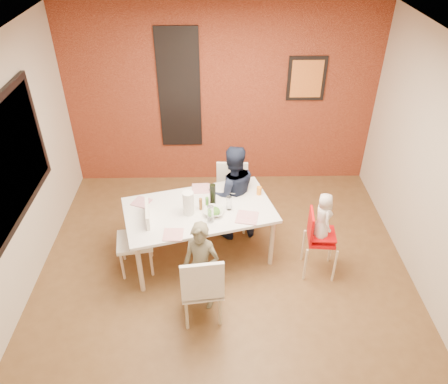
{
  "coord_description": "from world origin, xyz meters",
  "views": [
    {
      "loc": [
        -0.07,
        -3.72,
        3.86
      ],
      "look_at": [
        0.0,
        0.3,
        1.05
      ],
      "focal_mm": 35.0,
      "sensor_mm": 36.0,
      "label": 1
    }
  ],
  "objects_px": {
    "chair_far": "(232,192)",
    "paper_towel_roll": "(188,203)",
    "chair_near": "(202,286)",
    "child_near": "(201,267)",
    "high_chair": "(318,237)",
    "toddler": "(323,217)",
    "child_far": "(232,193)",
    "chair_left": "(141,235)",
    "dining_table": "(199,213)",
    "wine_bottle": "(213,195)"
  },
  "relations": [
    {
      "from": "chair_far",
      "to": "paper_towel_roll",
      "type": "relative_size",
      "value": 3.05
    },
    {
      "from": "chair_near",
      "to": "chair_far",
      "type": "bearing_deg",
      "value": -109.24
    },
    {
      "from": "chair_near",
      "to": "child_near",
      "type": "bearing_deg",
      "value": -94.67
    },
    {
      "from": "high_chair",
      "to": "toddler",
      "type": "distance_m",
      "value": 0.3
    },
    {
      "from": "child_near",
      "to": "paper_towel_roll",
      "type": "xyz_separation_m",
      "value": [
        -0.16,
        0.71,
        0.32
      ]
    },
    {
      "from": "child_near",
      "to": "high_chair",
      "type": "bearing_deg",
      "value": 40.32
    },
    {
      "from": "chair_near",
      "to": "child_far",
      "type": "xyz_separation_m",
      "value": [
        0.36,
        1.45,
        0.14
      ]
    },
    {
      "from": "paper_towel_roll",
      "to": "child_far",
      "type": "bearing_deg",
      "value": 43.61
    },
    {
      "from": "high_chair",
      "to": "toddler",
      "type": "bearing_deg",
      "value": -94.95
    },
    {
      "from": "child_far",
      "to": "paper_towel_roll",
      "type": "xyz_separation_m",
      "value": [
        -0.53,
        -0.5,
        0.21
      ]
    },
    {
      "from": "chair_left",
      "to": "child_far",
      "type": "xyz_separation_m",
      "value": [
        1.1,
        0.62,
        0.16
      ]
    },
    {
      "from": "chair_far",
      "to": "chair_left",
      "type": "xyz_separation_m",
      "value": [
        -1.1,
        -0.86,
        -0.0
      ]
    },
    {
      "from": "dining_table",
      "to": "chair_far",
      "type": "distance_m",
      "value": 0.8
    },
    {
      "from": "chair_far",
      "to": "child_near",
      "type": "xyz_separation_m",
      "value": [
        -0.37,
        -1.45,
        0.05
      ]
    },
    {
      "from": "paper_towel_roll",
      "to": "chair_left",
      "type": "bearing_deg",
      "value": -167.94
    },
    {
      "from": "chair_far",
      "to": "toddler",
      "type": "relative_size",
      "value": 1.47
    },
    {
      "from": "paper_towel_roll",
      "to": "dining_table",
      "type": "bearing_deg",
      "value": 36.01
    },
    {
      "from": "dining_table",
      "to": "high_chair",
      "type": "height_order",
      "value": "high_chair"
    },
    {
      "from": "dining_table",
      "to": "paper_towel_roll",
      "type": "height_order",
      "value": "paper_towel_roll"
    },
    {
      "from": "high_chair",
      "to": "child_far",
      "type": "distance_m",
      "value": 1.22
    },
    {
      "from": "dining_table",
      "to": "chair_near",
      "type": "distance_m",
      "value": 1.05
    },
    {
      "from": "chair_far",
      "to": "high_chair",
      "type": "height_order",
      "value": "chair_far"
    },
    {
      "from": "chair_near",
      "to": "chair_far",
      "type": "distance_m",
      "value": 1.73
    },
    {
      "from": "chair_left",
      "to": "wine_bottle",
      "type": "height_order",
      "value": "wine_bottle"
    },
    {
      "from": "high_chair",
      "to": "child_near",
      "type": "distance_m",
      "value": 1.43
    },
    {
      "from": "dining_table",
      "to": "chair_left",
      "type": "distance_m",
      "value": 0.73
    },
    {
      "from": "chair_far",
      "to": "high_chair",
      "type": "bearing_deg",
      "value": -42.04
    },
    {
      "from": "chair_left",
      "to": "paper_towel_roll",
      "type": "relative_size",
      "value": 3.04
    },
    {
      "from": "chair_near",
      "to": "dining_table",
      "type": "bearing_deg",
      "value": -94.26
    },
    {
      "from": "high_chair",
      "to": "chair_left",
      "type": "bearing_deg",
      "value": 92.49
    },
    {
      "from": "chair_far",
      "to": "toddler",
      "type": "height_order",
      "value": "toddler"
    },
    {
      "from": "dining_table",
      "to": "chair_near",
      "type": "xyz_separation_m",
      "value": [
        0.05,
        -1.03,
        -0.14
      ]
    },
    {
      "from": "chair_far",
      "to": "wine_bottle",
      "type": "bearing_deg",
      "value": -111.3
    },
    {
      "from": "toddler",
      "to": "wine_bottle",
      "type": "relative_size",
      "value": 2.21
    },
    {
      "from": "dining_table",
      "to": "child_far",
      "type": "height_order",
      "value": "child_far"
    },
    {
      "from": "chair_near",
      "to": "wine_bottle",
      "type": "xyz_separation_m",
      "value": [
        0.11,
        1.13,
        0.34
      ]
    },
    {
      "from": "chair_left",
      "to": "toddler",
      "type": "distance_m",
      "value": 2.12
    },
    {
      "from": "dining_table",
      "to": "toddler",
      "type": "xyz_separation_m",
      "value": [
        1.41,
        -0.31,
        0.16
      ]
    },
    {
      "from": "chair_far",
      "to": "chair_left",
      "type": "relative_size",
      "value": 1.0
    },
    {
      "from": "chair_left",
      "to": "toddler",
      "type": "xyz_separation_m",
      "value": [
        2.09,
        -0.1,
        0.32
      ]
    },
    {
      "from": "chair_far",
      "to": "toddler",
      "type": "distance_m",
      "value": 1.42
    },
    {
      "from": "dining_table",
      "to": "wine_bottle",
      "type": "relative_size",
      "value": 6.97
    },
    {
      "from": "child_near",
      "to": "child_far",
      "type": "bearing_deg",
      "value": 93.29
    },
    {
      "from": "chair_left",
      "to": "wine_bottle",
      "type": "distance_m",
      "value": 0.97
    },
    {
      "from": "child_far",
      "to": "toddler",
      "type": "relative_size",
      "value": 2.15
    },
    {
      "from": "child_far",
      "to": "chair_far",
      "type": "bearing_deg",
      "value": -101.77
    },
    {
      "from": "dining_table",
      "to": "paper_towel_roll",
      "type": "relative_size",
      "value": 6.57
    },
    {
      "from": "toddler",
      "to": "wine_bottle",
      "type": "height_order",
      "value": "toddler"
    },
    {
      "from": "high_chair",
      "to": "wine_bottle",
      "type": "relative_size",
      "value": 3.15
    },
    {
      "from": "chair_near",
      "to": "child_far",
      "type": "distance_m",
      "value": 1.5
    }
  ]
}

